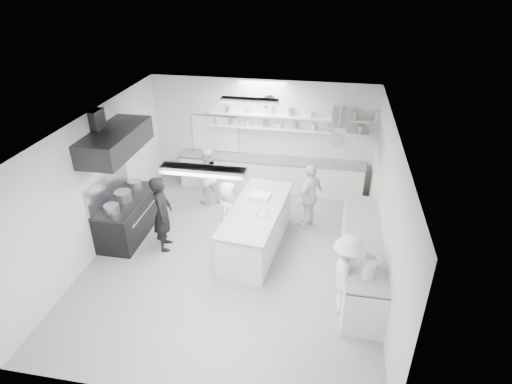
% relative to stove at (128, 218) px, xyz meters
% --- Properties ---
extents(floor, '(6.00, 7.00, 0.02)m').
position_rel_stove_xyz_m(floor, '(2.60, -0.40, -0.46)').
color(floor, gray).
rests_on(floor, ground).
extents(ceiling, '(6.00, 7.00, 0.02)m').
position_rel_stove_xyz_m(ceiling, '(2.60, -0.40, 2.56)').
color(ceiling, white).
rests_on(ceiling, wall_back).
extents(wall_back, '(6.00, 0.04, 3.00)m').
position_rel_stove_xyz_m(wall_back, '(2.60, 3.10, 1.05)').
color(wall_back, silver).
rests_on(wall_back, floor).
extents(wall_front, '(6.00, 0.04, 3.00)m').
position_rel_stove_xyz_m(wall_front, '(2.60, -3.90, 1.05)').
color(wall_front, silver).
rests_on(wall_front, floor).
extents(wall_left, '(0.04, 7.00, 3.00)m').
position_rel_stove_xyz_m(wall_left, '(-0.40, -0.40, 1.05)').
color(wall_left, silver).
rests_on(wall_left, floor).
extents(wall_right, '(0.04, 7.00, 3.00)m').
position_rel_stove_xyz_m(wall_right, '(5.60, -0.40, 1.05)').
color(wall_right, silver).
rests_on(wall_right, floor).
extents(stove, '(0.80, 1.80, 0.90)m').
position_rel_stove_xyz_m(stove, '(0.00, 0.00, 0.00)').
color(stove, black).
rests_on(stove, floor).
extents(exhaust_hood, '(0.85, 2.00, 0.50)m').
position_rel_stove_xyz_m(exhaust_hood, '(0.00, -0.00, 1.90)').
color(exhaust_hood, black).
rests_on(exhaust_hood, wall_left).
extents(back_counter, '(5.00, 0.60, 0.92)m').
position_rel_stove_xyz_m(back_counter, '(2.90, 2.80, 0.01)').
color(back_counter, silver).
rests_on(back_counter, floor).
extents(shelf_lower, '(4.20, 0.26, 0.04)m').
position_rel_stove_xyz_m(shelf_lower, '(3.30, 2.97, 1.30)').
color(shelf_lower, silver).
rests_on(shelf_lower, wall_back).
extents(shelf_upper, '(4.20, 0.26, 0.04)m').
position_rel_stove_xyz_m(shelf_upper, '(3.30, 2.97, 1.65)').
color(shelf_upper, silver).
rests_on(shelf_upper, wall_back).
extents(pass_through_window, '(1.30, 0.04, 1.00)m').
position_rel_stove_xyz_m(pass_through_window, '(1.30, 3.08, 1.00)').
color(pass_through_window, black).
rests_on(pass_through_window, wall_back).
extents(wall_clock, '(0.32, 0.05, 0.32)m').
position_rel_stove_xyz_m(wall_clock, '(2.80, 3.06, 2.00)').
color(wall_clock, silver).
rests_on(wall_clock, wall_back).
extents(right_counter, '(0.74, 3.30, 0.94)m').
position_rel_stove_xyz_m(right_counter, '(5.25, -0.60, 0.02)').
color(right_counter, silver).
rests_on(right_counter, floor).
extents(pot_rack, '(0.30, 1.60, 0.40)m').
position_rel_stove_xyz_m(pot_rack, '(4.60, 2.00, 1.85)').
color(pot_rack, '#9FA2A8').
rests_on(pot_rack, ceiling).
extents(light_fixture_front, '(1.30, 0.25, 0.10)m').
position_rel_stove_xyz_m(light_fixture_front, '(2.60, -2.20, 2.49)').
color(light_fixture_front, silver).
rests_on(light_fixture_front, ceiling).
extents(light_fixture_rear, '(1.30, 0.25, 0.10)m').
position_rel_stove_xyz_m(light_fixture_rear, '(2.60, 1.40, 2.49)').
color(light_fixture_rear, silver).
rests_on(light_fixture_rear, ceiling).
extents(prep_island, '(1.23, 2.68, 0.96)m').
position_rel_stove_xyz_m(prep_island, '(3.00, 0.07, 0.03)').
color(prep_island, silver).
rests_on(prep_island, floor).
extents(stove_pot, '(0.37, 0.37, 0.27)m').
position_rel_stove_xyz_m(stove_pot, '(0.00, -0.06, 0.59)').
color(stove_pot, '#9FA2A8').
rests_on(stove_pot, stove).
extents(cook_stove, '(0.56, 0.72, 1.74)m').
position_rel_stove_xyz_m(cook_stove, '(1.00, -0.32, 0.42)').
color(cook_stove, black).
rests_on(cook_stove, floor).
extents(cook_back, '(0.94, 0.89, 1.54)m').
position_rel_stove_xyz_m(cook_back, '(1.37, 1.80, 0.32)').
color(cook_back, white).
rests_on(cook_back, floor).
extents(cook_island_left, '(0.50, 0.73, 1.45)m').
position_rel_stove_xyz_m(cook_island_left, '(2.32, 0.24, 0.27)').
color(cook_island_left, white).
rests_on(cook_island_left, floor).
extents(cook_island_right, '(0.81, 1.02, 1.62)m').
position_rel_stove_xyz_m(cook_island_right, '(4.07, 1.13, 0.36)').
color(cook_island_right, white).
rests_on(cook_island_right, floor).
extents(cook_right, '(0.67, 1.08, 1.61)m').
position_rel_stove_xyz_m(cook_right, '(4.92, -1.59, 0.35)').
color(cook_right, white).
rests_on(cook_right, floor).
extents(bowl_island_a, '(0.26, 0.26, 0.06)m').
position_rel_stove_xyz_m(bowl_island_a, '(3.17, -0.16, 0.54)').
color(bowl_island_a, '#9FA2A8').
rests_on(bowl_island_a, prep_island).
extents(bowl_island_b, '(0.22, 0.22, 0.07)m').
position_rel_stove_xyz_m(bowl_island_b, '(2.76, -0.23, 0.54)').
color(bowl_island_b, silver).
rests_on(bowl_island_b, prep_island).
extents(bowl_right, '(0.30, 0.30, 0.06)m').
position_rel_stove_xyz_m(bowl_right, '(5.40, -1.33, 0.52)').
color(bowl_right, silver).
rests_on(bowl_right, right_counter).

